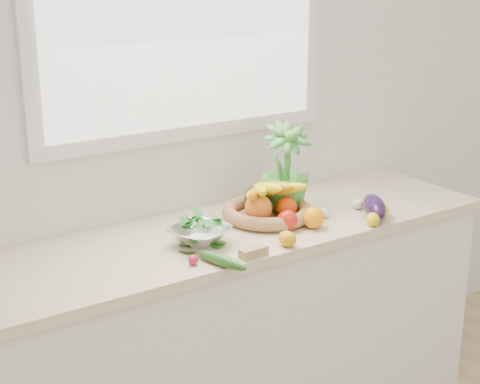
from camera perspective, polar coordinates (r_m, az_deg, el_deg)
back_wall at (r=2.95m, az=-4.31°, el=6.97°), size 4.50×0.02×2.70m
counter_cabinet at (r=3.02m, az=-1.02°, el=-11.33°), size 2.20×0.58×0.86m
countertop at (r=2.83m, az=-1.07°, el=-3.35°), size 2.24×0.62×0.04m
orange_loose at (r=2.84m, az=5.72°, el=-1.99°), size 0.10×0.10×0.09m
lemon_a at (r=2.66m, az=3.69°, el=-3.64°), size 0.07×0.08×0.06m
lemon_b at (r=2.90m, az=10.27°, el=-2.10°), size 0.09×0.09×0.05m
lemon_c at (r=3.01m, az=10.81°, el=-1.35°), size 0.10×0.10×0.06m
apple at (r=2.81m, az=3.70°, el=-2.21°), size 0.09×0.09×0.08m
ginger at (r=2.58m, az=1.04°, el=-4.68°), size 0.11×0.05×0.03m
garlic_a at (r=3.09m, az=9.11°, el=-0.93°), size 0.06×0.06×0.04m
garlic_b at (r=3.00m, az=2.97°, el=-1.28°), size 0.06×0.06×0.04m
garlic_c at (r=2.97m, az=6.45°, el=-1.61°), size 0.06×0.06×0.04m
eggplant at (r=3.00m, az=10.38°, el=-1.14°), size 0.18×0.23×0.09m
cucumber at (r=2.50m, az=-1.45°, el=-5.32°), size 0.10×0.23×0.04m
radish at (r=2.51m, az=-3.66°, el=-5.28°), size 0.04×0.04×0.04m
potted_herb at (r=2.98m, az=3.54°, el=1.92°), size 0.23×0.23×0.36m
fruit_basket at (r=2.92m, az=2.09°, el=-1.14°), size 0.41×0.41×0.19m
colander_with_spinach at (r=2.67m, az=-3.15°, el=-2.95°), size 0.28×0.28×0.12m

